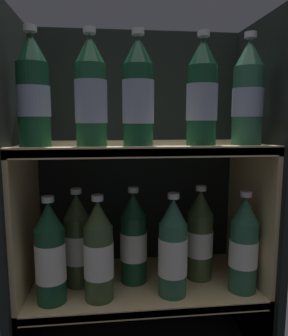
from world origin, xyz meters
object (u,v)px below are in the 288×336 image
Objects in this scene: bottle_upper_front_2 at (138,95)px; bottle_upper_front_3 at (202,96)px; bottle_lower_back_1 at (134,240)px; bottle_lower_front_0 at (50,256)px; bottle_upper_front_1 at (91,95)px; bottle_lower_back_0 at (78,242)px; bottle_lower_front_1 at (99,253)px; bottle_lower_front_3 at (244,246)px; bottle_lower_front_2 at (173,250)px; bottle_upper_front_4 at (248,96)px; bottle_upper_front_0 at (33,94)px; bottle_lower_back_2 at (200,237)px.

bottle_upper_front_3 is (0.15, 0.00, 0.00)m from bottle_upper_front_2.
bottle_upper_front_2 is 0.40m from bottle_lower_back_1.
bottle_upper_front_3 is 1.00× the size of bottle_lower_front_0.
bottle_upper_front_1 is 0.11m from bottle_upper_front_2.
bottle_upper_front_3 is 0.43m from bottle_lower_back_1.
bottle_lower_back_0 is (-0.16, 0.08, -0.39)m from bottle_upper_front_2.
bottle_lower_back_1 is (0.09, 0.08, 0.00)m from bottle_lower_front_1.
bottle_lower_front_2 is at bearing -180.00° from bottle_lower_front_3.
bottle_upper_front_3 is at bearing 0.00° from bottle_upper_front_1.
bottle_upper_front_4 is at bearing 0.00° from bottle_upper_front_2.
bottle_upper_front_0 is 0.51m from bottle_lower_front_2.
bottle_upper_front_0 is 0.58m from bottle_lower_back_2.
bottle_lower_front_1 is at bearing 0.00° from bottle_upper_front_0.
bottle_lower_back_1 is at bearing 152.73° from bottle_upper_front_3.
bottle_upper_front_1 is 1.00× the size of bottle_upper_front_3.
bottle_lower_front_2 is at bearing 180.00° from bottle_upper_front_4.
bottle_lower_front_3 is (0.39, 0.00, -0.39)m from bottle_upper_front_1.
bottle_upper_front_4 is 1.00× the size of bottle_lower_front_1.
bottle_upper_front_2 is at bearing 0.00° from bottle_upper_front_1.
bottle_lower_front_2 is (0.20, 0.00, -0.39)m from bottle_upper_front_1.
bottle_upper_front_1 is (0.13, 0.00, -0.00)m from bottle_upper_front_0.
bottle_upper_front_4 is 1.00× the size of bottle_lower_back_1.
bottle_lower_front_1 is 1.00× the size of bottle_lower_back_1.
bottle_upper_front_2 reaches higher than bottle_lower_back_1.
bottle_upper_front_1 is 1.00× the size of bottle_upper_front_2.
bottle_lower_back_2 is at bearing -0.00° from bottle_lower_back_0.
bottle_lower_front_0 and bottle_lower_back_1 have the same top height.
bottle_lower_front_0 is at bearing 180.00° from bottle_upper_front_3.
bottle_lower_front_2 is 0.13m from bottle_lower_back_1.
bottle_upper_front_1 is 0.27m from bottle_upper_front_3.
bottle_upper_front_0 is 0.13m from bottle_upper_front_1.
bottle_upper_front_4 is at bearing 0.00° from bottle_upper_front_1.
bottle_lower_front_1 and bottle_lower_front_2 have the same top height.
bottle_upper_front_1 is 0.41m from bottle_lower_back_1.
bottle_lower_front_2 is (0.19, 0.00, -0.00)m from bottle_lower_front_1.
bottle_upper_front_2 is 1.00× the size of bottle_lower_back_2.
bottle_upper_front_2 is at bearing 0.00° from bottle_lower_front_1.
bottle_upper_front_4 is 1.00× the size of bottle_lower_front_0.
bottle_upper_front_0 is 0.51m from bottle_upper_front_4.
bottle_upper_front_3 is at bearing 0.00° from bottle_lower_front_1.
bottle_lower_back_2 is (0.03, 0.08, -0.39)m from bottle_upper_front_3.
bottle_upper_front_2 reaches higher than bottle_lower_front_3.
bottle_upper_front_3 is 1.00× the size of bottle_upper_front_4.
bottle_upper_front_4 is (0.27, 0.00, 0.00)m from bottle_upper_front_2.
bottle_lower_back_2 is (0.19, 0.00, 0.00)m from bottle_lower_back_1.
bottle_upper_front_3 is at bearing -108.73° from bottle_lower_back_2.
bottle_lower_back_1 is at bearing 163.30° from bottle_upper_front_4.
bottle_upper_front_4 is 0.48m from bottle_lower_back_1.
bottle_lower_back_2 is (-0.09, 0.08, -0.00)m from bottle_lower_front_3.
bottle_upper_front_2 is 0.48m from bottle_lower_front_3.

